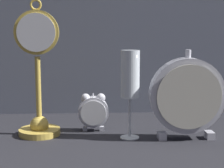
{
  "coord_description": "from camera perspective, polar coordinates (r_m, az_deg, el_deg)",
  "views": [
    {
      "loc": [
        -0.05,
        -0.88,
        0.29
      ],
      "look_at": [
        0.0,
        0.08,
        0.13
      ],
      "focal_mm": 60.0,
      "sensor_mm": 36.0,
      "label": 1
    }
  ],
  "objects": [
    {
      "name": "ground_plane",
      "position": [
        0.93,
        0.27,
        -8.96
      ],
      "size": [
        4.0,
        4.0,
        0.0
      ],
      "primitive_type": "plane",
      "color": "#232328"
    },
    {
      "name": "mantel_clock_silver",
      "position": [
        0.95,
        11.36,
        -1.81
      ],
      "size": [
        0.19,
        0.04,
        0.23
      ],
      "color": "silver",
      "rests_on": "ground_plane"
    },
    {
      "name": "champagne_flute",
      "position": [
        0.94,
        2.77,
        0.74
      ],
      "size": [
        0.05,
        0.05,
        0.23
      ],
      "color": "silver",
      "rests_on": "ground_plane"
    },
    {
      "name": "alarm_clock_twin_bell",
      "position": [
        1.02,
        -2.87,
        -4.03
      ],
      "size": [
        0.08,
        0.03,
        0.1
      ],
      "color": "silver",
      "rests_on": "ground_plane"
    },
    {
      "name": "pocket_watch_on_stand",
      "position": [
        0.99,
        -11.19,
        -0.13
      ],
      "size": [
        0.11,
        0.11,
        0.35
      ],
      "color": "gold",
      "rests_on": "ground_plane"
    }
  ]
}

